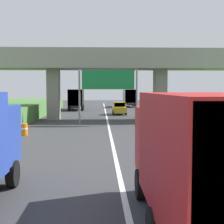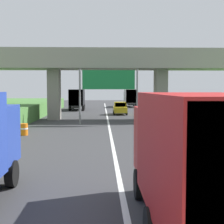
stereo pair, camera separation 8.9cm
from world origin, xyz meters
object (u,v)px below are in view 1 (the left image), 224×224
truck_green (129,97)px  truck_black (76,98)px  truck_red (197,158)px  car_yellow (119,108)px  construction_barrel_3 (11,137)px  overhead_highway_sign (108,83)px  construction_barrel_4 (24,129)px

truck_green → truck_black: size_ratio=1.00×
truck_red → truck_black: bearing=97.6°
car_yellow → construction_barrel_3: 25.48m
construction_barrel_3 → truck_black: bearing=87.0°
truck_red → overhead_highway_sign: bearing=93.4°
truck_black → construction_barrel_4: bearing=-93.5°
car_yellow → construction_barrel_4: bearing=-112.8°
truck_green → car_yellow: (-3.10, -19.13, -1.08)m
overhead_highway_sign → construction_barrel_3: 13.76m
truck_green → construction_barrel_3: size_ratio=8.11×
truck_black → overhead_highway_sign: bearing=-77.9°
car_yellow → construction_barrel_3: bearing=-109.1°
construction_barrel_4 → truck_black: bearing=86.5°
truck_red → construction_barrel_4: size_ratio=8.11×
overhead_highway_sign → construction_barrel_4: (-6.60, -7.56, -3.61)m
overhead_highway_sign → car_yellow: size_ratio=1.43×
car_yellow → construction_barrel_4: car_yellow is taller
truck_green → truck_black: 13.55m
truck_red → construction_barrel_3: truck_red is taller
truck_black → truck_red: size_ratio=1.00×
truck_black → car_yellow: truck_black is taller
overhead_highway_sign → truck_green: 32.09m
truck_green → construction_barrel_4: (-11.54, -39.20, -1.47)m
car_yellow → construction_barrel_3: car_yellow is taller
truck_black → construction_barrel_3: 33.82m
truck_green → truck_red: bearing=-93.5°
construction_barrel_4 → truck_green: bearing=73.6°
truck_green → truck_red: size_ratio=1.00×
truck_red → truck_green: bearing=86.5°
construction_barrel_4 → overhead_highway_sign: bearing=48.9°
overhead_highway_sign → car_yellow: overhead_highway_sign is taller
overhead_highway_sign → truck_black: (-4.77, 22.18, -2.14)m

